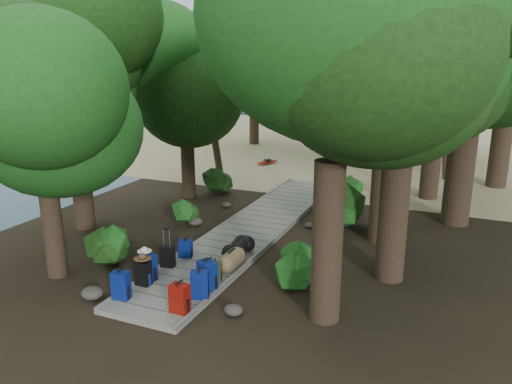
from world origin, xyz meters
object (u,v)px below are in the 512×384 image
at_px(backpack_right_d, 215,270).
at_px(suitcase_on_boardwalk, 167,256).
at_px(backpack_left_b, 143,272).
at_px(kayak, 267,161).
at_px(backpack_left_d, 186,248).
at_px(backpack_right_a, 180,297).
at_px(sun_lounger, 394,171).
at_px(backpack_left_a, 121,284).
at_px(duffel_right_black, 239,248).
at_px(backpack_right_c, 207,273).
at_px(lone_suitcase_on_sand, 325,171).
at_px(duffel_right_khaki, 232,260).
at_px(backpack_right_b, 200,283).
at_px(backpack_left_c, 148,266).

relative_size(backpack_right_d, suitcase_on_boardwalk, 0.90).
relative_size(backpack_left_b, backpack_right_d, 1.27).
bearing_deg(kayak, suitcase_on_boardwalk, -54.82).
xyz_separation_m(backpack_left_d, backpack_right_a, (1.39, -2.52, 0.09)).
bearing_deg(sun_lounger, backpack_left_a, -126.12).
relative_size(suitcase_on_boardwalk, sun_lounger, 0.29).
bearing_deg(backpack_left_b, duffel_right_black, 62.35).
distance_m(backpack_right_c, suitcase_on_boardwalk, 1.62).
xyz_separation_m(backpack_left_d, lone_suitcase_on_sand, (0.88, 10.06, -0.06)).
relative_size(backpack_left_a, duffel_right_khaki, 1.04).
relative_size(backpack_right_a, backpack_right_c, 0.94).
bearing_deg(duffel_right_black, suitcase_on_boardwalk, -146.63).
relative_size(backpack_left_d, suitcase_on_boardwalk, 0.91).
xyz_separation_m(backpack_left_b, backpack_right_b, (1.50, -0.04, 0.02)).
xyz_separation_m(backpack_right_d, lone_suitcase_on_sand, (-0.46, 10.97, -0.05)).
bearing_deg(backpack_left_c, backpack_right_d, 28.84).
distance_m(backpack_left_c, backpack_right_b, 1.59).
distance_m(backpack_left_c, lone_suitcase_on_sand, 11.62).
height_order(backpack_right_a, suitcase_on_boardwalk, backpack_right_a).
distance_m(backpack_right_a, backpack_right_d, 1.61).
xyz_separation_m(backpack_left_b, duffel_right_khaki, (1.45, 1.63, -0.10)).
bearing_deg(backpack_right_c, backpack_right_b, -55.55).
xyz_separation_m(backpack_left_c, kayak, (-2.35, 13.11, -0.31)).
bearing_deg(lone_suitcase_on_sand, backpack_left_c, -104.17).
bearing_deg(backpack_left_c, kayak, 106.12).
relative_size(backpack_left_c, backpack_right_b, 1.03).
bearing_deg(lone_suitcase_on_sand, kayak, 146.08).
bearing_deg(backpack_right_c, backpack_left_c, -147.55).
height_order(duffel_right_khaki, kayak, duffel_right_khaki).
bearing_deg(backpack_right_d, lone_suitcase_on_sand, 74.29).
relative_size(backpack_right_a, duffel_right_black, 0.91).
relative_size(backpack_right_b, duffel_right_black, 0.91).
relative_size(backpack_right_d, lone_suitcase_on_sand, 0.85).
bearing_deg(duffel_right_black, backpack_right_c, -95.86).
bearing_deg(backpack_left_c, backpack_right_b, -4.89).
height_order(duffel_right_black, lone_suitcase_on_sand, lone_suitcase_on_sand).
xyz_separation_m(backpack_left_a, backpack_left_b, (0.04, 0.75, -0.03)).
bearing_deg(duffel_right_khaki, backpack_right_a, -90.00).
bearing_deg(backpack_left_a, lone_suitcase_on_sand, 76.01).
bearing_deg(duffel_right_khaki, duffel_right_black, 101.71).
bearing_deg(suitcase_on_boardwalk, backpack_right_b, -43.63).
bearing_deg(backpack_left_c, suitcase_on_boardwalk, 95.29).
distance_m(backpack_left_b, lone_suitcase_on_sand, 11.88).
distance_m(backpack_right_b, lone_suitcase_on_sand, 11.89).
bearing_deg(backpack_left_a, duffel_right_khaki, 48.40).
distance_m(backpack_left_d, backpack_right_c, 1.95).
height_order(backpack_left_b, backpack_right_a, backpack_right_a).
distance_m(backpack_right_d, suitcase_on_boardwalk, 1.44).
bearing_deg(backpack_right_c, backpack_left_a, -115.30).
xyz_separation_m(backpack_right_a, lone_suitcase_on_sand, (-0.51, 12.58, -0.14)).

